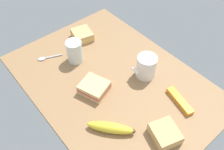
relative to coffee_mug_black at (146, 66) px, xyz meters
The scene contains 9 objects.
tabletop 16.21cm from the coffee_mug_black, 118.79° to the right, with size 90.00×64.00×2.00cm, color #936D47.
coffee_mug_black is the anchor object (origin of this frame).
sandwich_main 23.84cm from the coffee_mug_black, 106.49° to the right, with size 13.45×12.80×4.40cm.
sandwich_side 30.44cm from the coffee_mug_black, 32.37° to the right, with size 12.28×11.63×4.40cm.
sandwich_extra 38.87cm from the coffee_mug_black, behind, with size 11.95×11.21×4.40cm.
glass_of_milk 32.95cm from the coffee_mug_black, 146.48° to the right, with size 7.24×7.24×10.68cm.
banana 31.59cm from the coffee_mug_black, 69.00° to the right, with size 15.95×14.21×3.96cm.
spoon 47.07cm from the coffee_mug_black, 142.71° to the right, with size 5.90×11.34×0.80cm.
snack_bar 19.90cm from the coffee_mug_black, ahead, with size 13.98×3.09×2.00cm, color orange.
Camera 1 is at (51.73, -43.56, 81.10)cm, focal length 38.34 mm.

